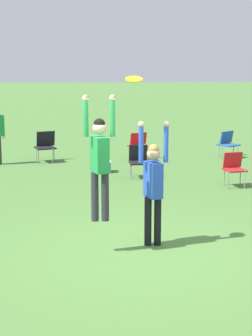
{
  "coord_description": "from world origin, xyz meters",
  "views": [
    {
      "loc": [
        -0.68,
        -8.68,
        3.13
      ],
      "look_at": [
        -0.15,
        0.44,
        1.3
      ],
      "focal_mm": 60.0,
      "sensor_mm": 36.0,
      "label": 1
    }
  ],
  "objects_px": {
    "camping_chair_4": "(234,166)",
    "cooler_box": "(103,167)",
    "camping_chair_3": "(45,144)",
    "camping_chair_1": "(139,144)",
    "person_jumping": "(100,156)",
    "camping_chair_2": "(138,159)",
    "camping_chair_0": "(228,142)",
    "frisbee": "(134,79)",
    "person_defending": "(153,181)"
  },
  "relations": [
    {
      "from": "camping_chair_1",
      "to": "frisbee",
      "type": "bearing_deg",
      "value": 60.57
    },
    {
      "from": "camping_chair_0",
      "to": "camping_chair_3",
      "type": "relative_size",
      "value": 0.93
    },
    {
      "from": "person_jumping",
      "to": "camping_chair_2",
      "type": "distance_m",
      "value": 5.92
    },
    {
      "from": "person_defending",
      "to": "frisbee",
      "type": "height_order",
      "value": "frisbee"
    },
    {
      "from": "camping_chair_2",
      "to": "person_defending",
      "type": "bearing_deg",
      "value": 84.95
    },
    {
      "from": "person_jumping",
      "to": "camping_chair_3",
      "type": "relative_size",
      "value": 2.24
    },
    {
      "from": "camping_chair_0",
      "to": "camping_chair_4",
      "type": "distance_m",
      "value": 4.03
    },
    {
      "from": "camping_chair_4",
      "to": "cooler_box",
      "type": "distance_m",
      "value": 3.69
    },
    {
      "from": "camping_chair_0",
      "to": "camping_chair_2",
      "type": "xyz_separation_m",
      "value": [
        -3.03,
        -2.8,
        0.01
      ]
    },
    {
      "from": "camping_chair_2",
      "to": "camping_chair_4",
      "type": "xyz_separation_m",
      "value": [
        2.24,
        -1.15,
        0.0
      ]
    },
    {
      "from": "person_defending",
      "to": "camping_chair_1",
      "type": "bearing_deg",
      "value": 157.68
    },
    {
      "from": "camping_chair_0",
      "to": "camping_chair_1",
      "type": "bearing_deg",
      "value": -30.13
    },
    {
      "from": "camping_chair_1",
      "to": "person_jumping",
      "type": "bearing_deg",
      "value": 56.9
    },
    {
      "from": "frisbee",
      "to": "camping_chair_3",
      "type": "distance_m",
      "value": 8.46
    },
    {
      "from": "camping_chair_0",
      "to": "camping_chair_3",
      "type": "distance_m",
      "value": 5.66
    },
    {
      "from": "camping_chair_2",
      "to": "camping_chair_4",
      "type": "distance_m",
      "value": 2.52
    },
    {
      "from": "camping_chair_1",
      "to": "cooler_box",
      "type": "relative_size",
      "value": 1.88
    },
    {
      "from": "frisbee",
      "to": "cooler_box",
      "type": "xyz_separation_m",
      "value": [
        -0.41,
        6.17,
        -2.62
      ]
    },
    {
      "from": "person_jumping",
      "to": "camping_chair_3",
      "type": "bearing_deg",
      "value": -8.67
    },
    {
      "from": "frisbee",
      "to": "cooler_box",
      "type": "bearing_deg",
      "value": 93.77
    },
    {
      "from": "camping_chair_4",
      "to": "frisbee",
      "type": "bearing_deg",
      "value": 45.84
    },
    {
      "from": "cooler_box",
      "to": "camping_chair_3",
      "type": "bearing_deg",
      "value": 134.79
    },
    {
      "from": "person_jumping",
      "to": "camping_chair_3",
      "type": "height_order",
      "value": "person_jumping"
    },
    {
      "from": "person_defending",
      "to": "cooler_box",
      "type": "distance_m",
      "value": 6.23
    },
    {
      "from": "person_defending",
      "to": "camping_chair_4",
      "type": "xyz_separation_m",
      "value": [
        2.43,
        4.25,
        -0.62
      ]
    },
    {
      "from": "person_defending",
      "to": "cooler_box",
      "type": "bearing_deg",
      "value": 167.39
    },
    {
      "from": "camping_chair_4",
      "to": "camping_chair_1",
      "type": "bearing_deg",
      "value": -72.29
    },
    {
      "from": "camping_chair_2",
      "to": "camping_chair_3",
      "type": "bearing_deg",
      "value": -45.77
    },
    {
      "from": "camping_chair_3",
      "to": "camping_chair_2",
      "type": "bearing_deg",
      "value": 117.21
    },
    {
      "from": "camping_chair_3",
      "to": "camping_chair_4",
      "type": "bearing_deg",
      "value": 123.61
    },
    {
      "from": "frisbee",
      "to": "camping_chair_3",
      "type": "xyz_separation_m",
      "value": [
        -2.1,
        7.88,
        -2.25
      ]
    },
    {
      "from": "frisbee",
      "to": "camping_chair_4",
      "type": "bearing_deg",
      "value": 57.41
    },
    {
      "from": "camping_chair_2",
      "to": "cooler_box",
      "type": "bearing_deg",
      "value": -40.59
    },
    {
      "from": "camping_chair_2",
      "to": "cooler_box",
      "type": "distance_m",
      "value": 1.21
    },
    {
      "from": "camping_chair_3",
      "to": "cooler_box",
      "type": "height_order",
      "value": "camping_chair_3"
    },
    {
      "from": "person_jumping",
      "to": "camping_chair_1",
      "type": "distance_m",
      "value": 8.36
    },
    {
      "from": "person_defending",
      "to": "camping_chair_2",
      "type": "xyz_separation_m",
      "value": [
        0.19,
        5.41,
        -0.62
      ]
    },
    {
      "from": "person_jumping",
      "to": "camping_chair_2",
      "type": "relative_size",
      "value": 2.38
    },
    {
      "from": "camping_chair_4",
      "to": "cooler_box",
      "type": "bearing_deg",
      "value": -42.06
    },
    {
      "from": "camping_chair_0",
      "to": "camping_chair_2",
      "type": "bearing_deg",
      "value": 6.04
    },
    {
      "from": "person_jumping",
      "to": "person_defending",
      "type": "height_order",
      "value": "person_jumping"
    },
    {
      "from": "camping_chair_0",
      "to": "camping_chair_3",
      "type": "height_order",
      "value": "camping_chair_3"
    },
    {
      "from": "person_jumping",
      "to": "camping_chair_1",
      "type": "bearing_deg",
      "value": -28.3
    },
    {
      "from": "person_jumping",
      "to": "camping_chair_4",
      "type": "xyz_separation_m",
      "value": [
        3.31,
        4.56,
        -1.1
      ]
    },
    {
      "from": "person_defending",
      "to": "cooler_box",
      "type": "relative_size",
      "value": 4.78
    },
    {
      "from": "person_jumping",
      "to": "camping_chair_1",
      "type": "height_order",
      "value": "person_jumping"
    },
    {
      "from": "camping_chair_0",
      "to": "person_jumping",
      "type": "bearing_deg",
      "value": 27.6
    },
    {
      "from": "person_defending",
      "to": "camping_chair_2",
      "type": "distance_m",
      "value": 5.45
    },
    {
      "from": "camping_chair_1",
      "to": "camping_chair_0",
      "type": "bearing_deg",
      "value": 162.32
    },
    {
      "from": "camping_chair_3",
      "to": "camping_chair_0",
      "type": "bearing_deg",
      "value": 163.8
    }
  ]
}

